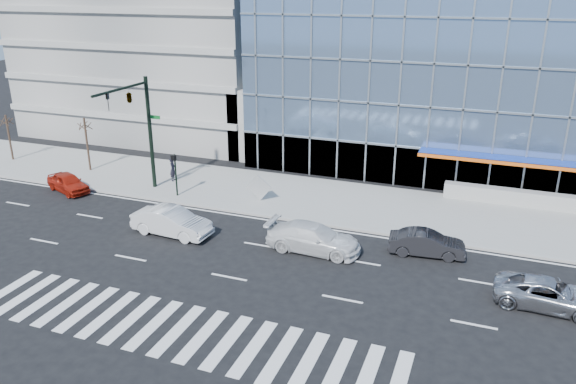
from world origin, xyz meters
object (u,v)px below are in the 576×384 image
object	(u,v)px
traffic_signal	(136,109)
white_sedan	(172,222)
pedestrian	(173,169)
street_tree_far	(6,121)
street_tree_near	(85,125)
tilted_panel	(259,188)
silver_suv	(549,294)
dark_sedan	(427,243)
ped_signal_post	(175,168)
red_sedan	(68,183)
white_suv	(313,238)

from	to	relation	value
traffic_signal	white_sedan	world-z (taller)	traffic_signal
pedestrian	street_tree_far	bearing A→B (deg)	74.09
street_tree_near	tilted_panel	xyz separation A→B (m)	(15.25, -1.32, -2.71)
street_tree_near	silver_suv	bearing A→B (deg)	-14.83
dark_sedan	white_sedan	bearing A→B (deg)	93.61
traffic_signal	street_tree_far	world-z (taller)	traffic_signal
traffic_signal	ped_signal_post	distance (m)	4.75
silver_suv	red_sedan	bearing A→B (deg)	84.15
silver_suv	dark_sedan	size ratio (longest dim) A/B	1.17
traffic_signal	white_suv	bearing A→B (deg)	-16.38
ped_signal_post	street_tree_near	size ratio (longest dim) A/B	0.71
silver_suv	tilted_panel	xyz separation A→B (m)	(-17.82, 7.44, 0.39)
dark_sedan	red_sedan	bearing A→B (deg)	80.87
street_tree_far	silver_suv	bearing A→B (deg)	-12.04
street_tree_far	tilted_panel	size ratio (longest dim) A/B	2.98
white_suv	dark_sedan	world-z (taller)	white_suv
street_tree_far	pedestrian	world-z (taller)	street_tree_far
ped_signal_post	dark_sedan	size ratio (longest dim) A/B	0.72
traffic_signal	ped_signal_post	world-z (taller)	traffic_signal
red_sedan	silver_suv	bearing A→B (deg)	-76.32
street_tree_near	tilted_panel	world-z (taller)	street_tree_near
white_sedan	tilted_panel	size ratio (longest dim) A/B	3.80
ped_signal_post	street_tree_near	world-z (taller)	street_tree_near
traffic_signal	street_tree_near	xyz separation A→B (m)	(-7.00, 2.93, -2.39)
tilted_panel	silver_suv	bearing A→B (deg)	-23.52
traffic_signal	street_tree_near	size ratio (longest dim) A/B	1.89
street_tree_far	dark_sedan	xyz separation A→B (m)	(35.07, -5.34, -2.76)
tilted_panel	street_tree_near	bearing A→B (deg)	174.22
street_tree_far	tilted_panel	xyz separation A→B (m)	(23.25, -1.32, -2.38)
traffic_signal	red_sedan	bearing A→B (deg)	-166.13
street_tree_far	silver_suv	xyz separation A→B (m)	(41.07, -8.76, -2.77)
street_tree_near	street_tree_far	world-z (taller)	street_tree_near
traffic_signal	street_tree_near	distance (m)	7.96
street_tree_near	dark_sedan	bearing A→B (deg)	-11.16
dark_sedan	pedestrian	size ratio (longest dim) A/B	2.37
street_tree_near	red_sedan	bearing A→B (deg)	-69.87
traffic_signal	silver_suv	xyz separation A→B (m)	(26.07, -5.83, -5.49)
white_suv	white_sedan	world-z (taller)	white_sedan
white_suv	dark_sedan	distance (m)	6.24
traffic_signal	silver_suv	size ratio (longest dim) A/B	1.65
pedestrian	red_sedan	bearing A→B (deg)	109.82
red_sedan	white_suv	bearing A→B (deg)	-76.37
street_tree_far	ped_signal_post	bearing A→B (deg)	-8.31
street_tree_near	red_sedan	size ratio (longest dim) A/B	1.07
traffic_signal	street_tree_near	world-z (taller)	traffic_signal
white_suv	tilted_panel	distance (m)	8.18
white_sedan	pedestrian	world-z (taller)	pedestrian
dark_sedan	tilted_panel	size ratio (longest dim) A/B	3.19
dark_sedan	red_sedan	xyz separation A→B (m)	(-25.50, 1.07, -0.01)
street_tree_near	white_sedan	bearing A→B (deg)	-32.61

